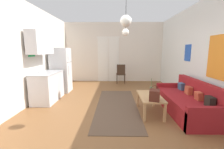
% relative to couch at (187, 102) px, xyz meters
% --- Properties ---
extents(ground_plane, '(5.32, 8.34, 0.10)m').
position_rel_couch_xyz_m(ground_plane, '(-1.89, -0.07, -0.31)').
color(ground_plane, brown).
extents(wall_back, '(4.92, 0.13, 2.87)m').
position_rel_couch_xyz_m(wall_back, '(-1.90, 3.85, 1.17)').
color(wall_back, silver).
rests_on(wall_back, ground_plane).
extents(wall_right, '(0.12, 7.94, 2.87)m').
position_rel_couch_xyz_m(wall_right, '(0.52, -0.07, 1.18)').
color(wall_right, silver).
rests_on(wall_right, ground_plane).
extents(wall_left, '(0.12, 7.94, 2.87)m').
position_rel_couch_xyz_m(wall_left, '(-4.30, -0.07, 1.18)').
color(wall_left, silver).
rests_on(wall_left, ground_plane).
extents(area_rug, '(1.11, 3.02, 0.01)m').
position_rel_couch_xyz_m(area_rug, '(-1.78, 0.39, -0.25)').
color(area_rug, brown).
rests_on(area_rug, ground_plane).
extents(couch, '(0.84, 2.08, 0.80)m').
position_rel_couch_xyz_m(couch, '(0.00, 0.00, 0.00)').
color(couch, maroon).
rests_on(couch, ground_plane).
extents(coffee_table, '(0.52, 1.01, 0.45)m').
position_rel_couch_xyz_m(coffee_table, '(-0.96, -0.08, 0.13)').
color(coffee_table, tan).
rests_on(coffee_table, ground_plane).
extents(bamboo_vase, '(0.07, 0.07, 0.40)m').
position_rel_couch_xyz_m(bamboo_vase, '(-0.91, 0.05, 0.29)').
color(bamboo_vase, '#47704C').
rests_on(bamboo_vase, coffee_table).
extents(handbag, '(0.28, 0.31, 0.34)m').
position_rel_couch_xyz_m(handbag, '(-0.96, -0.43, 0.32)').
color(handbag, '#512319').
rests_on(handbag, coffee_table).
extents(refrigerator, '(0.67, 0.61, 1.63)m').
position_rel_couch_xyz_m(refrigerator, '(-3.84, 1.86, 0.56)').
color(refrigerator, white).
rests_on(refrigerator, ground_plane).
extents(kitchen_counter, '(0.60, 1.22, 2.10)m').
position_rel_couch_xyz_m(kitchen_counter, '(-3.93, 0.82, 0.55)').
color(kitchen_counter, silver).
rests_on(kitchen_counter, ground_plane).
extents(accent_chair, '(0.42, 0.40, 0.90)m').
position_rel_couch_xyz_m(accent_chair, '(-1.55, 3.22, 0.24)').
color(accent_chair, '#382619').
rests_on(accent_chair, ground_plane).
extents(pendant_lamp_near, '(0.22, 0.22, 0.88)m').
position_rel_couch_xyz_m(pendant_lamp_near, '(-1.63, -0.63, 1.85)').
color(pendant_lamp_near, black).
extents(pendant_lamp_far, '(0.22, 0.22, 0.89)m').
position_rel_couch_xyz_m(pendant_lamp_far, '(-1.51, 1.14, 1.84)').
color(pendant_lamp_far, black).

